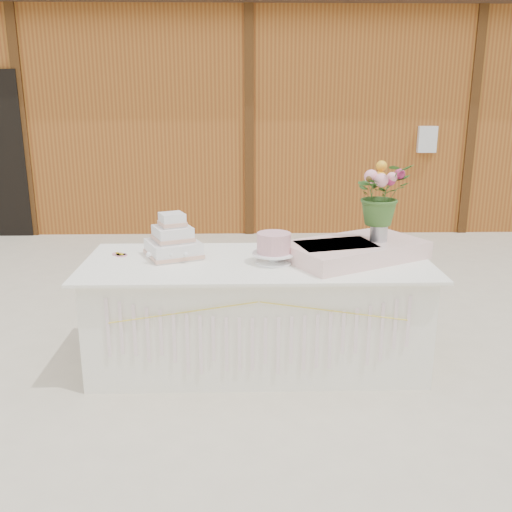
% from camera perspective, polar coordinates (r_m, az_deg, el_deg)
% --- Properties ---
extents(ground, '(80.00, 80.00, 0.00)m').
position_cam_1_polar(ground, '(4.24, 0.10, -10.53)').
color(ground, beige).
rests_on(ground, ground).
extents(barn, '(12.60, 4.60, 3.30)m').
position_cam_1_polar(barn, '(9.79, -0.91, 14.64)').
color(barn, '#965A1F').
rests_on(barn, ground).
extents(cake_table, '(2.40, 1.00, 0.77)m').
position_cam_1_polar(cake_table, '(4.07, 0.11, -5.68)').
color(cake_table, white).
rests_on(cake_table, ground).
extents(wedding_cake, '(0.46, 0.46, 0.32)m').
position_cam_1_polar(wedding_cake, '(4.07, -8.29, 1.38)').
color(wedding_cake, white).
rests_on(wedding_cake, cake_table).
extents(pink_cake_stand, '(0.29, 0.29, 0.21)m').
position_cam_1_polar(pink_cake_stand, '(3.87, 1.80, 0.96)').
color(pink_cake_stand, white).
rests_on(pink_cake_stand, cake_table).
extents(satin_runner, '(1.10, 0.94, 0.12)m').
position_cam_1_polar(satin_runner, '(4.06, 9.81, 0.58)').
color(satin_runner, beige).
rests_on(satin_runner, cake_table).
extents(flower_vase, '(0.12, 0.12, 0.17)m').
position_cam_1_polar(flower_vase, '(4.08, 12.19, 2.63)').
color(flower_vase, '#B8B8BD').
rests_on(flower_vase, satin_runner).
extents(bouquet, '(0.47, 0.44, 0.43)m').
position_cam_1_polar(bouquet, '(4.03, 12.44, 6.76)').
color(bouquet, '#396227').
rests_on(bouquet, flower_vase).
extents(loose_flowers, '(0.27, 0.39, 0.02)m').
position_cam_1_polar(loose_flowers, '(4.09, -14.10, -0.27)').
color(loose_flowers, '#CE7E92').
rests_on(loose_flowers, cake_table).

